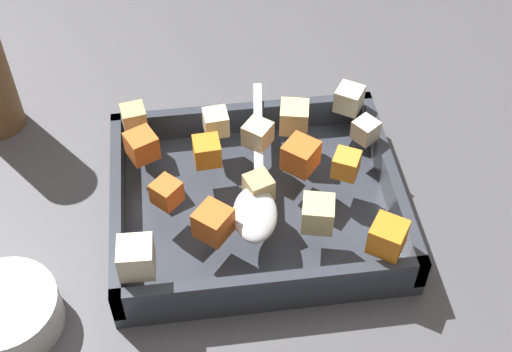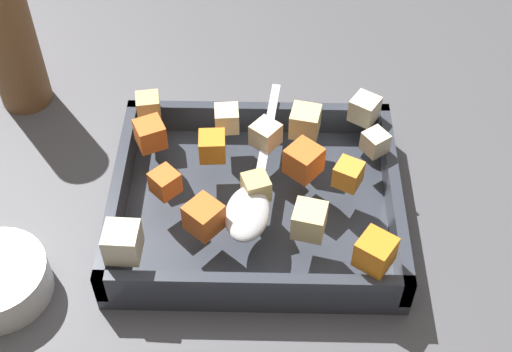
# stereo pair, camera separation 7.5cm
# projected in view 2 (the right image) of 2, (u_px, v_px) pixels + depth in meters

# --- Properties ---
(ground_plane) EXTENTS (4.00, 4.00, 0.00)m
(ground_plane) POSITION_uv_depth(u_px,v_px,m) (249.00, 218.00, 0.80)
(ground_plane) COLOR #4C4C51
(baking_dish) EXTENTS (0.31, 0.26, 0.05)m
(baking_dish) POSITION_uv_depth(u_px,v_px,m) (256.00, 205.00, 0.79)
(baking_dish) COLOR #333842
(baking_dish) RESTS_ON ground_plane
(carrot_chunk_front_center) EXTENTS (0.04, 0.04, 0.03)m
(carrot_chunk_front_center) POSITION_uv_depth(u_px,v_px,m) (150.00, 134.00, 0.79)
(carrot_chunk_front_center) COLOR orange
(carrot_chunk_front_center) RESTS_ON baking_dish
(carrot_chunk_mid_left) EXTENTS (0.03, 0.03, 0.03)m
(carrot_chunk_mid_left) POSITION_uv_depth(u_px,v_px,m) (212.00, 146.00, 0.78)
(carrot_chunk_mid_left) COLOR orange
(carrot_chunk_mid_left) RESTS_ON baking_dish
(carrot_chunk_corner_sw) EXTENTS (0.05, 0.05, 0.03)m
(carrot_chunk_corner_sw) POSITION_uv_depth(u_px,v_px,m) (204.00, 217.00, 0.71)
(carrot_chunk_corner_sw) COLOR orange
(carrot_chunk_corner_sw) RESTS_ON baking_dish
(carrot_chunk_center) EXTENTS (0.04, 0.04, 0.03)m
(carrot_chunk_center) POSITION_uv_depth(u_px,v_px,m) (348.00, 174.00, 0.75)
(carrot_chunk_center) COLOR orange
(carrot_chunk_center) RESTS_ON baking_dish
(carrot_chunk_heap_top) EXTENTS (0.04, 0.04, 0.03)m
(carrot_chunk_heap_top) POSITION_uv_depth(u_px,v_px,m) (165.00, 182.00, 0.74)
(carrot_chunk_heap_top) COLOR orange
(carrot_chunk_heap_top) RESTS_ON baking_dish
(carrot_chunk_corner_ne) EXTENTS (0.05, 0.05, 0.03)m
(carrot_chunk_corner_ne) POSITION_uv_depth(u_px,v_px,m) (375.00, 252.00, 0.68)
(carrot_chunk_corner_ne) COLOR orange
(carrot_chunk_corner_ne) RESTS_ON baking_dish
(carrot_chunk_far_right) EXTENTS (0.05, 0.05, 0.03)m
(carrot_chunk_far_right) POSITION_uv_depth(u_px,v_px,m) (304.00, 161.00, 0.76)
(carrot_chunk_far_right) COLOR orange
(carrot_chunk_far_right) RESTS_ON baking_dish
(potato_chunk_under_handle) EXTENTS (0.03, 0.03, 0.03)m
(potato_chunk_under_handle) POSITION_uv_depth(u_px,v_px,m) (256.00, 187.00, 0.74)
(potato_chunk_under_handle) COLOR tan
(potato_chunk_under_handle) RESTS_ON baking_dish
(potato_chunk_near_left) EXTENTS (0.04, 0.04, 0.03)m
(potato_chunk_near_left) POSITION_uv_depth(u_px,v_px,m) (305.00, 122.00, 0.80)
(potato_chunk_near_left) COLOR #E0CC89
(potato_chunk_near_left) RESTS_ON baking_dish
(potato_chunk_far_left) EXTENTS (0.04, 0.04, 0.03)m
(potato_chunk_far_left) POSITION_uv_depth(u_px,v_px,m) (309.00, 220.00, 0.71)
(potato_chunk_far_left) COLOR #E0CC89
(potato_chunk_far_left) RESTS_ON baking_dish
(potato_chunk_rim_edge) EXTENTS (0.03, 0.03, 0.03)m
(potato_chunk_rim_edge) POSITION_uv_depth(u_px,v_px,m) (148.00, 106.00, 0.82)
(potato_chunk_rim_edge) COLOR tan
(potato_chunk_rim_edge) RESTS_ON baking_dish
(potato_chunk_heap_side) EXTENTS (0.04, 0.04, 0.03)m
(potato_chunk_heap_side) POSITION_uv_depth(u_px,v_px,m) (266.00, 135.00, 0.79)
(potato_chunk_heap_side) COLOR beige
(potato_chunk_heap_side) RESTS_ON baking_dish
(potato_chunk_corner_nw) EXTENTS (0.04, 0.04, 0.03)m
(potato_chunk_corner_nw) POSITION_uv_depth(u_px,v_px,m) (365.00, 109.00, 0.82)
(potato_chunk_corner_nw) COLOR beige
(potato_chunk_corner_nw) RESTS_ON baking_dish
(potato_chunk_corner_se) EXTENTS (0.04, 0.04, 0.03)m
(potato_chunk_corner_se) POSITION_uv_depth(u_px,v_px,m) (123.00, 242.00, 0.69)
(potato_chunk_corner_se) COLOR beige
(potato_chunk_corner_se) RESTS_ON baking_dish
(potato_chunk_near_spoon) EXTENTS (0.03, 0.03, 0.03)m
(potato_chunk_near_spoon) POSITION_uv_depth(u_px,v_px,m) (227.00, 119.00, 0.81)
(potato_chunk_near_spoon) COLOR beige
(potato_chunk_near_spoon) RESTS_ON baking_dish
(parsnip_chunk_back_center) EXTENTS (0.03, 0.03, 0.02)m
(parsnip_chunk_back_center) POSITION_uv_depth(u_px,v_px,m) (375.00, 142.00, 0.78)
(parsnip_chunk_back_center) COLOR beige
(parsnip_chunk_back_center) RESTS_ON baking_dish
(serving_spoon) EXTENTS (0.06, 0.25, 0.02)m
(serving_spoon) POSITION_uv_depth(u_px,v_px,m) (254.00, 203.00, 0.73)
(serving_spoon) COLOR silver
(serving_spoon) RESTS_ON baking_dish
(pepper_mill) EXTENTS (0.06, 0.06, 0.22)m
(pepper_mill) POSITION_uv_depth(u_px,v_px,m) (9.00, 37.00, 0.86)
(pepper_mill) COLOR brown
(pepper_mill) RESTS_ON ground_plane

